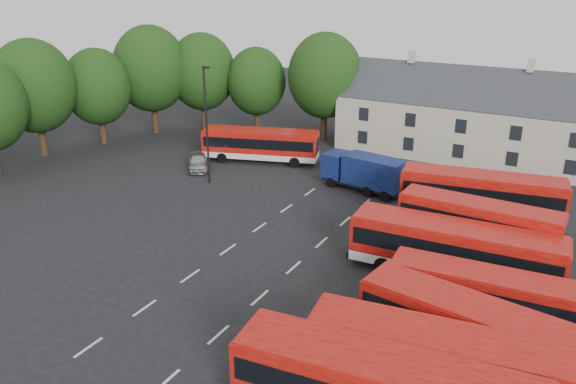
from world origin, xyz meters
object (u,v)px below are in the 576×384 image
box_truck (364,171)px  lamppost (207,123)px  bus_dd_south (477,228)px  silver_car (198,161)px

box_truck → lamppost: size_ratio=0.72×
bus_dd_south → lamppost: 23.74m
bus_dd_south → box_truck: 13.48m
silver_car → lamppost: size_ratio=0.43×
bus_dd_south → box_truck: bearing=145.4°
box_truck → lamppost: bearing=-150.6°
box_truck → silver_car: bearing=-163.2°
silver_car → lamppost: (3.19, -2.49, 4.68)m
bus_dd_south → lamppost: size_ratio=0.97×
bus_dd_south → lamppost: lamppost is taller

